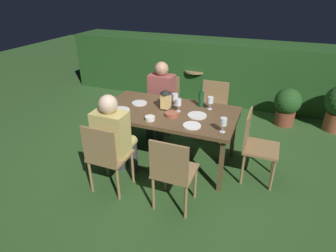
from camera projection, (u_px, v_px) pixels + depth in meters
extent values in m
plane|color=#2D5123|center=(168.00, 158.00, 3.93)|extent=(16.00, 16.00, 0.00)
cube|color=brown|center=(168.00, 112.00, 3.61)|extent=(1.75, 0.95, 0.04)
cube|color=brown|center=(100.00, 140.00, 3.70)|extent=(0.05, 0.05, 0.68)
cube|color=brown|center=(221.00, 166.00, 3.18)|extent=(0.05, 0.05, 0.68)
cube|color=brown|center=(130.00, 116.00, 4.37)|extent=(0.05, 0.05, 0.68)
cube|color=brown|center=(233.00, 134.00, 3.85)|extent=(0.05, 0.05, 0.68)
cube|color=#937047|center=(211.00, 112.00, 4.26)|extent=(0.42, 0.40, 0.03)
cube|color=#937047|center=(215.00, 94.00, 4.32)|extent=(0.40, 0.03, 0.42)
cylinder|color=#937047|center=(219.00, 133.00, 4.17)|extent=(0.03, 0.03, 0.42)
cylinder|color=#937047|center=(196.00, 128.00, 4.28)|extent=(0.03, 0.03, 0.42)
cylinder|color=#937047|center=(224.00, 123.00, 4.45)|extent=(0.03, 0.03, 0.42)
cylinder|color=#937047|center=(202.00, 119.00, 4.57)|extent=(0.03, 0.03, 0.42)
cube|color=#937047|center=(110.00, 156.00, 3.20)|extent=(0.42, 0.40, 0.03)
cube|color=#937047|center=(99.00, 147.00, 2.95)|extent=(0.40, 0.02, 0.42)
cylinder|color=#937047|center=(107.00, 161.00, 3.51)|extent=(0.03, 0.03, 0.42)
cylinder|color=#937047|center=(133.00, 167.00, 3.39)|extent=(0.03, 0.03, 0.42)
cylinder|color=#937047|center=(91.00, 177.00, 3.22)|extent=(0.03, 0.03, 0.42)
cylinder|color=#937047|center=(118.00, 184.00, 3.11)|extent=(0.03, 0.03, 0.42)
cube|color=tan|center=(111.00, 133.00, 3.13)|extent=(0.38, 0.24, 0.50)
sphere|color=beige|center=(108.00, 104.00, 2.97)|extent=(0.21, 0.21, 0.21)
cylinder|color=tan|center=(113.00, 144.00, 3.39)|extent=(0.13, 0.36, 0.13)
cylinder|color=tan|center=(126.00, 147.00, 3.33)|extent=(0.13, 0.36, 0.13)
cylinder|color=#333338|center=(121.00, 154.00, 3.63)|extent=(0.11, 0.11, 0.45)
cylinder|color=#333338|center=(133.00, 157.00, 3.57)|extent=(0.11, 0.11, 0.45)
cube|color=#937047|center=(175.00, 171.00, 2.95)|extent=(0.42, 0.40, 0.03)
cube|color=#937047|center=(169.00, 163.00, 2.69)|extent=(0.40, 0.02, 0.42)
cylinder|color=#937047|center=(165.00, 175.00, 3.25)|extent=(0.03, 0.03, 0.42)
cylinder|color=#937047|center=(195.00, 182.00, 3.13)|extent=(0.03, 0.03, 0.42)
cylinder|color=#937047|center=(153.00, 193.00, 2.97)|extent=(0.03, 0.03, 0.42)
cylinder|color=#937047|center=(186.00, 202.00, 2.85)|extent=(0.03, 0.03, 0.42)
cube|color=#937047|center=(163.00, 105.00, 4.52)|extent=(0.42, 0.40, 0.03)
cube|color=#937047|center=(168.00, 88.00, 4.57)|extent=(0.40, 0.03, 0.42)
cylinder|color=#937047|center=(170.00, 124.00, 4.42)|extent=(0.03, 0.03, 0.42)
cylinder|color=#937047|center=(149.00, 120.00, 4.54)|extent=(0.03, 0.03, 0.42)
cylinder|color=#937047|center=(177.00, 115.00, 4.70)|extent=(0.03, 0.03, 0.42)
cylinder|color=#937047|center=(158.00, 112.00, 4.82)|extent=(0.03, 0.03, 0.42)
cube|color=#9E4C47|center=(162.00, 91.00, 4.35)|extent=(0.38, 0.24, 0.50)
sphere|color=tan|center=(162.00, 69.00, 4.19)|extent=(0.21, 0.21, 0.21)
cylinder|color=#9E4C47|center=(164.00, 109.00, 4.31)|extent=(0.13, 0.36, 0.13)
cylinder|color=#9E4C47|center=(153.00, 107.00, 4.37)|extent=(0.13, 0.36, 0.13)
cylinder|color=#333338|center=(160.00, 127.00, 4.29)|extent=(0.11, 0.11, 0.45)
cylinder|color=#333338|center=(149.00, 125.00, 4.35)|extent=(0.11, 0.11, 0.45)
cube|color=#937047|center=(261.00, 148.00, 3.34)|extent=(0.40, 0.42, 0.03)
cube|color=#937047|center=(248.00, 129.00, 3.30)|extent=(0.03, 0.40, 0.42)
cylinder|color=#937047|center=(274.00, 159.00, 3.54)|extent=(0.03, 0.03, 0.42)
cylinder|color=#937047|center=(272.00, 176.00, 3.24)|extent=(0.03, 0.03, 0.42)
cylinder|color=#937047|center=(246.00, 154.00, 3.65)|extent=(0.03, 0.03, 0.42)
cylinder|color=#937047|center=(242.00, 169.00, 3.35)|extent=(0.03, 0.03, 0.42)
cube|color=black|center=(166.00, 108.00, 3.65)|extent=(0.12, 0.12, 0.01)
cube|color=#F9D17A|center=(166.00, 101.00, 3.60)|extent=(0.11, 0.11, 0.20)
cone|color=black|center=(166.00, 91.00, 3.54)|extent=(0.15, 0.15, 0.05)
cylinder|color=#144723|center=(201.00, 99.00, 3.69)|extent=(0.07, 0.07, 0.20)
cylinder|color=#144723|center=(202.00, 89.00, 3.62)|extent=(0.03, 0.03, 0.09)
cylinder|color=silver|center=(165.00, 104.00, 3.79)|extent=(0.06, 0.06, 0.00)
cylinder|color=silver|center=(165.00, 101.00, 3.77)|extent=(0.01, 0.01, 0.08)
cylinder|color=silver|center=(165.00, 96.00, 3.73)|extent=(0.08, 0.08, 0.08)
cylinder|color=maroon|center=(165.00, 97.00, 3.74)|extent=(0.07, 0.07, 0.03)
cylinder|color=silver|center=(178.00, 111.00, 3.58)|extent=(0.06, 0.06, 0.00)
cylinder|color=silver|center=(178.00, 108.00, 3.56)|extent=(0.01, 0.01, 0.08)
cylinder|color=silver|center=(178.00, 102.00, 3.52)|extent=(0.08, 0.08, 0.08)
cylinder|color=maroon|center=(178.00, 104.00, 3.54)|extent=(0.07, 0.07, 0.03)
cylinder|color=silver|center=(210.00, 109.00, 3.65)|extent=(0.06, 0.06, 0.00)
cylinder|color=silver|center=(210.00, 106.00, 3.63)|extent=(0.01, 0.01, 0.08)
cylinder|color=silver|center=(210.00, 100.00, 3.59)|extent=(0.08, 0.08, 0.08)
cylinder|color=maroon|center=(210.00, 102.00, 3.60)|extent=(0.07, 0.07, 0.03)
cylinder|color=silver|center=(175.00, 106.00, 3.75)|extent=(0.06, 0.06, 0.00)
cylinder|color=silver|center=(175.00, 103.00, 3.73)|extent=(0.01, 0.01, 0.08)
cylinder|color=silver|center=(175.00, 97.00, 3.69)|extent=(0.08, 0.08, 0.08)
cylinder|color=maroon|center=(175.00, 98.00, 3.70)|extent=(0.07, 0.07, 0.03)
cylinder|color=silver|center=(222.00, 132.00, 3.09)|extent=(0.06, 0.06, 0.00)
cylinder|color=silver|center=(223.00, 128.00, 3.07)|extent=(0.01, 0.01, 0.08)
cylinder|color=silver|center=(223.00, 122.00, 3.03)|extent=(0.08, 0.08, 0.08)
cylinder|color=maroon|center=(223.00, 124.00, 3.05)|extent=(0.07, 0.07, 0.03)
cylinder|color=silver|center=(197.00, 115.00, 3.46)|extent=(0.24, 0.24, 0.01)
cylinder|color=silver|center=(139.00, 103.00, 3.81)|extent=(0.20, 0.20, 0.01)
cylinder|color=silver|center=(120.00, 110.00, 3.59)|extent=(0.25, 0.25, 0.01)
cylinder|color=white|center=(192.00, 126.00, 3.21)|extent=(0.21, 0.21, 0.01)
cylinder|color=silver|center=(150.00, 118.00, 3.35)|extent=(0.12, 0.12, 0.05)
cylinder|color=#424C1E|center=(150.00, 118.00, 3.34)|extent=(0.10, 0.10, 0.01)
cylinder|color=#9E5138|center=(172.00, 114.00, 3.46)|extent=(0.17, 0.17, 0.04)
cylinder|color=tan|center=(172.00, 114.00, 3.45)|extent=(0.14, 0.14, 0.01)
cylinder|color=#937047|center=(195.00, 70.00, 5.66)|extent=(0.49, 0.49, 0.03)
cylinder|color=#937047|center=(195.00, 85.00, 5.80)|extent=(0.07, 0.07, 0.60)
cylinder|color=#937047|center=(194.00, 98.00, 5.93)|extent=(0.36, 0.36, 0.02)
cylinder|color=#B2B7BF|center=(196.00, 65.00, 5.61)|extent=(0.26, 0.26, 0.17)
cylinder|color=white|center=(196.00, 63.00, 5.59)|extent=(0.23, 0.23, 0.04)
cylinder|color=#1E5B2D|center=(194.00, 61.00, 5.58)|extent=(0.07, 0.07, 0.16)
cylinder|color=#1E5B2D|center=(194.00, 54.00, 5.53)|extent=(0.03, 0.03, 0.09)
cube|color=#234C1E|center=(214.00, 70.00, 5.80)|extent=(6.12, 0.85, 1.17)
cylinder|color=brown|center=(284.00, 118.00, 4.82)|extent=(0.32, 0.32, 0.24)
sphere|color=#234C1E|center=(288.00, 101.00, 4.68)|extent=(0.44, 0.44, 0.44)
cylinder|color=#9E5133|center=(336.00, 122.00, 4.62)|extent=(0.35, 0.35, 0.30)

